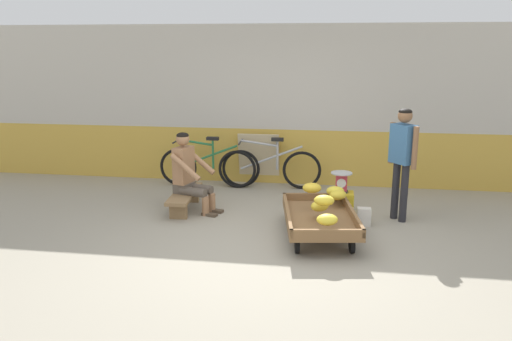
% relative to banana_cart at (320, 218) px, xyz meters
% --- Properties ---
extents(ground_plane, '(80.00, 80.00, 0.00)m').
position_rel_banana_cart_xyz_m(ground_plane, '(-0.58, -0.49, -0.24)').
color(ground_plane, gray).
extents(back_wall, '(16.00, 0.30, 2.68)m').
position_rel_banana_cart_xyz_m(back_wall, '(-0.58, 2.59, 1.10)').
color(back_wall, gold).
rests_on(back_wall, ground).
extents(banana_cart, '(1.04, 1.55, 0.36)m').
position_rel_banana_cart_xyz_m(banana_cart, '(0.00, 0.00, 0.00)').
color(banana_cart, brown).
rests_on(banana_cart, ground).
extents(banana_pile, '(0.61, 1.39, 0.26)m').
position_rel_banana_cart_xyz_m(banana_pile, '(0.07, 0.07, 0.23)').
color(banana_pile, gold).
rests_on(banana_pile, banana_cart).
extents(low_bench, '(0.35, 1.11, 0.27)m').
position_rel_banana_cart_xyz_m(low_bench, '(-1.96, 0.79, -0.04)').
color(low_bench, olive).
rests_on(low_bench, ground).
extents(vendor_seated, '(0.73, 0.59, 1.14)m').
position_rel_banana_cart_xyz_m(vendor_seated, '(-1.88, 0.76, 0.33)').
color(vendor_seated, '#9E704C').
rests_on(vendor_seated, ground).
extents(plastic_crate, '(0.36, 0.28, 0.30)m').
position_rel_banana_cart_xyz_m(plastic_crate, '(0.28, 0.99, -0.09)').
color(plastic_crate, gold).
rests_on(plastic_crate, ground).
extents(weighing_scale, '(0.30, 0.30, 0.29)m').
position_rel_banana_cart_xyz_m(weighing_scale, '(0.28, 0.99, 0.21)').
color(weighing_scale, '#28282D').
rests_on(weighing_scale, plastic_crate).
extents(bicycle_near_left, '(1.66, 0.48, 0.86)m').
position_rel_banana_cart_xyz_m(bicycle_near_left, '(-1.93, 2.05, 0.11)').
color(bicycle_near_left, black).
rests_on(bicycle_near_left, ground).
extents(bicycle_far_left, '(1.66, 0.48, 0.86)m').
position_rel_banana_cart_xyz_m(bicycle_far_left, '(-0.86, 2.12, 0.11)').
color(bicycle_far_left, black).
rests_on(bicycle_far_left, ground).
extents(sign_board, '(0.70, 0.22, 0.88)m').
position_rel_banana_cart_xyz_m(sign_board, '(-1.10, 2.38, 0.20)').
color(sign_board, '#C6B289').
rests_on(sign_board, ground).
extents(customer_adult, '(0.35, 0.41, 1.53)m').
position_rel_banana_cart_xyz_m(customer_adult, '(1.06, 0.80, 0.71)').
color(customer_adult, '#232328').
rests_on(customer_adult, ground).
extents(shopping_bag, '(0.18, 0.12, 0.24)m').
position_rel_banana_cart_xyz_m(shopping_bag, '(0.58, 0.50, -0.12)').
color(shopping_bag, silver).
rests_on(shopping_bag, ground).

